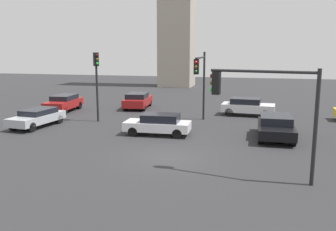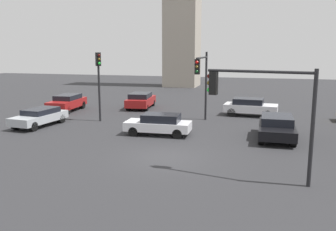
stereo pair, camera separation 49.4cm
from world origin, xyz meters
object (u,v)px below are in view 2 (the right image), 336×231
Objects in this scene: car_4 at (141,100)px; car_7 at (250,107)px; car_5 at (40,117)px; car_3 at (67,102)px; traffic_light_1 at (202,74)px; traffic_light_2 at (259,98)px; car_2 at (277,127)px; car_6 at (159,124)px; traffic_light_0 at (99,74)px.

car_7 is (10.06, -1.38, 0.01)m from car_4.
car_5 is at bearing -146.82° from car_7.
car_3 is at bearing -169.72° from car_7.
traffic_light_2 is (4.20, -10.38, -0.24)m from traffic_light_1.
traffic_light_2 is 1.00× the size of car_2.
car_3 is 12.50m from car_6.
traffic_light_1 is 12.04m from car_5.
car_6 is (10.57, -6.67, -0.06)m from car_3.
car_4 is at bearing 114.09° from car_3.
traffic_light_0 is at bearing 165.80° from car_4.
traffic_light_2 is at bearing 47.54° from car_3.
car_4 is 10.92m from car_6.
traffic_light_0 is 1.11× the size of traffic_light_2.
traffic_light_0 is at bearing 50.07° from car_3.
traffic_light_0 is 1.13× the size of car_3.
traffic_light_2 is 9.43m from car_6.
car_3 reaches higher than car_6.
traffic_light_1 is 13.26m from car_3.
car_3 is 6.64m from car_4.
traffic_light_2 is 19.88m from car_4.
car_3 is 1.09× the size of car_6.
traffic_light_0 is at bearing -31.61° from car_6.
traffic_light_2 is 1.08× the size of car_7.
car_2 is 1.08× the size of car_7.
traffic_light_0 is 7.31m from car_4.
car_6 is 10.00m from car_7.
car_3 is at bearing -174.06° from traffic_light_0.
car_4 is at bearing 176.05° from car_7.
car_2 is at bearing -71.58° from car_7.
car_4 is 1.08× the size of car_6.
car_6 is (-7.27, -0.97, -0.04)m from car_2.
car_7 is (5.33, 8.46, 0.06)m from car_6.
car_6 is at bearing 12.13° from traffic_light_0.
car_2 is at bearing -132.74° from car_4.
traffic_light_1 reaches higher than traffic_light_0.
car_4 is at bearing -66.61° from car_6.
traffic_light_0 is 12.52m from car_7.
traffic_light_2 is (11.93, -9.67, -0.16)m from traffic_light_0.
car_4 is (-11.00, 16.33, -2.70)m from traffic_light_2.
car_2 is 1.02× the size of car_3.
car_7 is at bearing -124.49° from car_6.
traffic_light_1 is 11.20m from traffic_light_2.
traffic_light_1 reaches higher than car_3.
car_5 is 1.08× the size of car_6.
car_7 is at bearing -75.03° from traffic_light_2.
car_5 is at bearing -88.32° from car_2.
car_2 is 16.33m from car_5.
traffic_light_1 is 9.50m from car_4.
car_4 is 10.16m from car_7.
car_3 is at bearing 112.26° from car_4.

